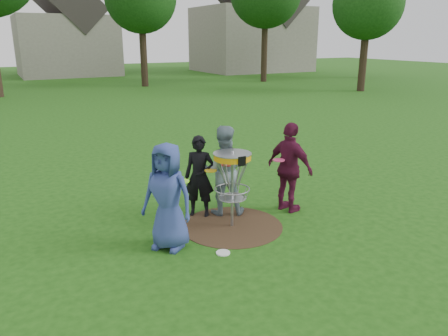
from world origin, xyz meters
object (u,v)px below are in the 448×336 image
player_grey (223,170)px  player_black (200,177)px  player_blue (168,197)px  player_maroon (290,168)px  disc_golf_basket (232,171)px

player_grey → player_black: bearing=10.0°
player_black → player_grey: (0.43, -0.10, 0.09)m
player_blue → player_maroon: player_maroon is taller
player_blue → disc_golf_basket: size_ratio=1.24×
player_black → disc_golf_basket: bearing=-33.1°
player_blue → disc_golf_basket: bearing=59.1°
player_maroon → disc_golf_basket: 1.33m
player_blue → player_black: 1.38m
player_black → player_grey: player_grey is taller
player_black → disc_golf_basket: size_ratio=1.10×
player_blue → player_black: (0.99, 0.95, -0.09)m
player_black → player_maroon: (1.60, -0.60, 0.10)m
player_blue → disc_golf_basket: player_blue is taller
player_blue → player_maroon: 2.61m
player_blue → player_black: bearing=93.1°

